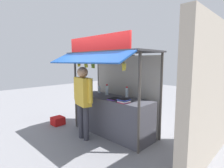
{
  "coord_description": "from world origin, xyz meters",
  "views": [
    {
      "loc": [
        3.12,
        -3.22,
        1.9
      ],
      "look_at": [
        0.0,
        0.0,
        1.33
      ],
      "focal_mm": 28.15,
      "sensor_mm": 36.0,
      "label": 1
    }
  ],
  "objects_px": {
    "magazine_stack_center": "(82,92)",
    "plastic_crate": "(58,121)",
    "water_bottle_left": "(107,90)",
    "water_bottle_rear_center": "(127,92)",
    "magazine_stack_back_right": "(124,101)",
    "vendor_person": "(83,96)",
    "banana_bunch_inner_right": "(86,65)",
    "water_bottle_far_left": "(99,90)",
    "magazine_stack_right": "(114,99)",
    "banana_bunch_leftmost": "(93,65)",
    "banana_bunch_inner_left": "(79,64)",
    "banana_bunch_rightmost": "(124,67)"
  },
  "relations": [
    {
      "from": "water_bottle_left",
      "to": "plastic_crate",
      "type": "relative_size",
      "value": 0.89
    },
    {
      "from": "magazine_stack_back_right",
      "to": "vendor_person",
      "type": "distance_m",
      "value": 1.0
    },
    {
      "from": "magazine_stack_back_right",
      "to": "water_bottle_rear_center",
      "type": "bearing_deg",
      "value": 123.57
    },
    {
      "from": "water_bottle_rear_center",
      "to": "banana_bunch_inner_left",
      "type": "xyz_separation_m",
      "value": [
        -1.03,
        -0.76,
        0.73
      ]
    },
    {
      "from": "magazine_stack_center",
      "to": "plastic_crate",
      "type": "height_order",
      "value": "magazine_stack_center"
    },
    {
      "from": "banana_bunch_leftmost",
      "to": "vendor_person",
      "type": "relative_size",
      "value": 0.16
    },
    {
      "from": "water_bottle_left",
      "to": "plastic_crate",
      "type": "distance_m",
      "value": 1.83
    },
    {
      "from": "magazine_stack_center",
      "to": "banana_bunch_inner_right",
      "type": "distance_m",
      "value": 0.93
    },
    {
      "from": "water_bottle_rear_center",
      "to": "water_bottle_left",
      "type": "bearing_deg",
      "value": -167.14
    },
    {
      "from": "water_bottle_far_left",
      "to": "banana_bunch_leftmost",
      "type": "bearing_deg",
      "value": -51.87
    },
    {
      "from": "water_bottle_far_left",
      "to": "plastic_crate",
      "type": "distance_m",
      "value": 1.6
    },
    {
      "from": "banana_bunch_inner_right",
      "to": "vendor_person",
      "type": "relative_size",
      "value": 0.15
    },
    {
      "from": "banana_bunch_inner_left",
      "to": "plastic_crate",
      "type": "distance_m",
      "value": 1.94
    },
    {
      "from": "water_bottle_rear_center",
      "to": "magazine_stack_center",
      "type": "bearing_deg",
      "value": -153.75
    },
    {
      "from": "water_bottle_far_left",
      "to": "plastic_crate",
      "type": "bearing_deg",
      "value": -138.99
    },
    {
      "from": "plastic_crate",
      "to": "water_bottle_left",
      "type": "bearing_deg",
      "value": 33.04
    },
    {
      "from": "water_bottle_far_left",
      "to": "banana_bunch_inner_left",
      "type": "relative_size",
      "value": 0.96
    },
    {
      "from": "magazine_stack_right",
      "to": "banana_bunch_inner_right",
      "type": "bearing_deg",
      "value": -156.54
    },
    {
      "from": "water_bottle_far_left",
      "to": "magazine_stack_right",
      "type": "distance_m",
      "value": 0.95
    },
    {
      "from": "banana_bunch_inner_left",
      "to": "banana_bunch_rightmost",
      "type": "bearing_deg",
      "value": 0.07
    },
    {
      "from": "vendor_person",
      "to": "water_bottle_far_left",
      "type": "bearing_deg",
      "value": -52.85
    },
    {
      "from": "water_bottle_left",
      "to": "water_bottle_rear_center",
      "type": "relative_size",
      "value": 1.07
    },
    {
      "from": "banana_bunch_inner_left",
      "to": "vendor_person",
      "type": "distance_m",
      "value": 0.96
    },
    {
      "from": "water_bottle_far_left",
      "to": "banana_bunch_rightmost",
      "type": "relative_size",
      "value": 0.78
    },
    {
      "from": "magazine_stack_back_right",
      "to": "banana_bunch_inner_right",
      "type": "relative_size",
      "value": 0.95
    },
    {
      "from": "water_bottle_rear_center",
      "to": "banana_bunch_leftmost",
      "type": "distance_m",
      "value": 1.13
    },
    {
      "from": "plastic_crate",
      "to": "magazine_stack_back_right",
      "type": "bearing_deg",
      "value": 11.08
    },
    {
      "from": "banana_bunch_inner_left",
      "to": "banana_bunch_inner_right",
      "type": "distance_m",
      "value": 0.31
    },
    {
      "from": "magazine_stack_back_right",
      "to": "magazine_stack_right",
      "type": "height_order",
      "value": "magazine_stack_back_right"
    },
    {
      "from": "magazine_stack_right",
      "to": "banana_bunch_inner_right",
      "type": "xyz_separation_m",
      "value": [
        -0.69,
        -0.3,
        0.83
      ]
    },
    {
      "from": "magazine_stack_right",
      "to": "banana_bunch_leftmost",
      "type": "relative_size",
      "value": 1.11
    },
    {
      "from": "banana_bunch_inner_left",
      "to": "plastic_crate",
      "type": "height_order",
      "value": "banana_bunch_inner_left"
    },
    {
      "from": "magazine_stack_center",
      "to": "banana_bunch_rightmost",
      "type": "bearing_deg",
      "value": -6.19
    },
    {
      "from": "banana_bunch_inner_left",
      "to": "banana_bunch_leftmost",
      "type": "distance_m",
      "value": 0.59
    },
    {
      "from": "vendor_person",
      "to": "plastic_crate",
      "type": "xyz_separation_m",
      "value": [
        -1.37,
        0.05,
        -0.95
      ]
    },
    {
      "from": "water_bottle_far_left",
      "to": "plastic_crate",
      "type": "relative_size",
      "value": 0.72
    },
    {
      "from": "magazine_stack_back_right",
      "to": "banana_bunch_inner_left",
      "type": "height_order",
      "value": "banana_bunch_inner_left"
    },
    {
      "from": "water_bottle_left",
      "to": "banana_bunch_inner_right",
      "type": "xyz_separation_m",
      "value": [
        -0.12,
        -0.62,
        0.71
      ]
    },
    {
      "from": "banana_bunch_inner_right",
      "to": "vendor_person",
      "type": "bearing_deg",
      "value": -52.42
    },
    {
      "from": "banana_bunch_rightmost",
      "to": "plastic_crate",
      "type": "xyz_separation_m",
      "value": [
        -2.42,
        -0.22,
        -1.68
      ]
    },
    {
      "from": "banana_bunch_leftmost",
      "to": "water_bottle_far_left",
      "type": "bearing_deg",
      "value": 128.13
    },
    {
      "from": "banana_bunch_rightmost",
      "to": "banana_bunch_inner_left",
      "type": "distance_m",
      "value": 1.56
    },
    {
      "from": "banana_bunch_inner_left",
      "to": "plastic_crate",
      "type": "relative_size",
      "value": 0.75
    },
    {
      "from": "banana_bunch_inner_right",
      "to": "water_bottle_far_left",
      "type": "bearing_deg",
      "value": 108.43
    },
    {
      "from": "water_bottle_left",
      "to": "magazine_stack_back_right",
      "type": "height_order",
      "value": "water_bottle_left"
    },
    {
      "from": "banana_bunch_leftmost",
      "to": "vendor_person",
      "type": "xyz_separation_m",
      "value": [
        -0.08,
        -0.26,
        -0.75
      ]
    },
    {
      "from": "magazine_stack_back_right",
      "to": "magazine_stack_right",
      "type": "distance_m",
      "value": 0.4
    },
    {
      "from": "plastic_crate",
      "to": "water_bottle_far_left",
      "type": "bearing_deg",
      "value": 41.01
    },
    {
      "from": "magazine_stack_center",
      "to": "banana_bunch_rightmost",
      "type": "relative_size",
      "value": 0.89
    },
    {
      "from": "water_bottle_far_left",
      "to": "magazine_stack_right",
      "type": "height_order",
      "value": "water_bottle_far_left"
    }
  ]
}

